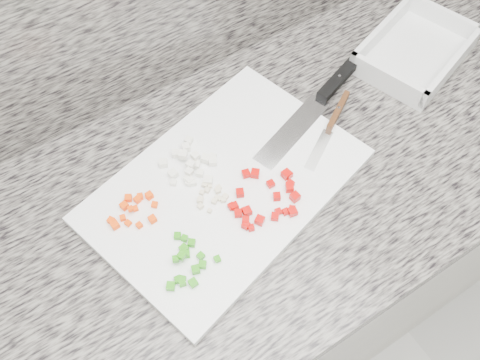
% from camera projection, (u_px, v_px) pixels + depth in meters
% --- Properties ---
extents(cabinet, '(3.92, 0.62, 0.86)m').
position_uv_depth(cabinet, '(243.00, 278.00, 1.39)').
color(cabinet, silver).
rests_on(cabinet, ground).
extents(countertop, '(3.96, 0.64, 0.04)m').
position_uv_depth(countertop, '(245.00, 190.00, 1.00)').
color(countertop, slate).
rests_on(countertop, cabinet).
extents(cutting_board, '(0.55, 0.44, 0.02)m').
position_uv_depth(cutting_board, '(225.00, 185.00, 0.98)').
color(cutting_board, white).
rests_on(cutting_board, countertop).
extents(carrot_pile, '(0.09, 0.08, 0.02)m').
position_uv_depth(carrot_pile, '(134.00, 209.00, 0.93)').
color(carrot_pile, '#FF4505').
rests_on(carrot_pile, cutting_board).
extents(onion_pile, '(0.10, 0.12, 0.02)m').
position_uv_depth(onion_pile, '(191.00, 164.00, 0.98)').
color(onion_pile, white).
rests_on(onion_pile, cutting_board).
extents(green_pepper_pile, '(0.10, 0.10, 0.02)m').
position_uv_depth(green_pepper_pile, '(187.00, 263.00, 0.88)').
color(green_pepper_pile, '#268E0C').
rests_on(green_pepper_pile, cutting_board).
extents(red_pepper_pile, '(0.14, 0.13, 0.01)m').
position_uv_depth(red_pepper_pile, '(267.00, 198.00, 0.95)').
color(red_pepper_pile, '#BF0602').
rests_on(red_pepper_pile, cutting_board).
extents(garlic_pile, '(0.06, 0.06, 0.01)m').
position_uv_depth(garlic_pile, '(212.00, 195.00, 0.95)').
color(garlic_pile, beige).
rests_on(garlic_pile, cutting_board).
extents(chef_knife, '(0.32, 0.14, 0.02)m').
position_uv_depth(chef_knife, '(323.00, 96.00, 1.07)').
color(chef_knife, white).
rests_on(chef_knife, cutting_board).
extents(paring_knife, '(0.18, 0.11, 0.02)m').
position_uv_depth(paring_knife, '(333.00, 120.00, 1.04)').
color(paring_knife, white).
rests_on(paring_knife, cutting_board).
extents(tray, '(0.29, 0.25, 0.05)m').
position_uv_depth(tray, '(415.00, 52.00, 1.14)').
color(tray, silver).
rests_on(tray, countertop).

